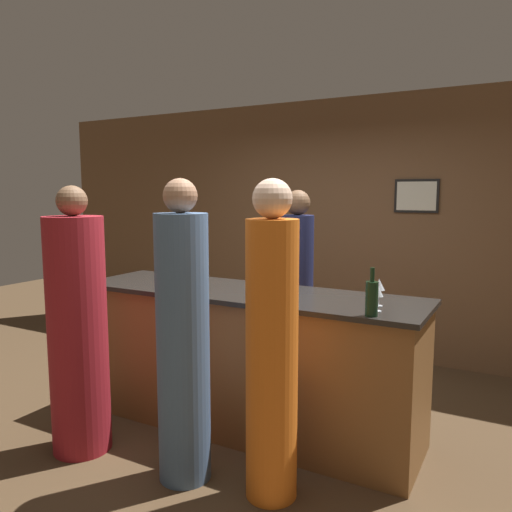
{
  "coord_description": "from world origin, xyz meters",
  "views": [
    {
      "loc": [
        1.83,
        -3.16,
        1.78
      ],
      "look_at": [
        0.04,
        0.1,
        1.31
      ],
      "focal_mm": 35.0,
      "sensor_mm": 36.0,
      "label": 1
    }
  ],
  "objects_px": {
    "bartender": "(297,300)",
    "guest_1": "(272,351)",
    "wine_bottle_0": "(200,273)",
    "guest_0": "(78,331)",
    "guest_2": "(183,342)",
    "wine_bottle_1": "(372,298)",
    "ice_bucket": "(281,274)"
  },
  "relations": [
    {
      "from": "guest_1",
      "to": "wine_bottle_0",
      "type": "xyz_separation_m",
      "value": [
        -0.95,
        0.64,
        0.28
      ]
    },
    {
      "from": "guest_1",
      "to": "bartender",
      "type": "bearing_deg",
      "value": 108.61
    },
    {
      "from": "wine_bottle_0",
      "to": "guest_0",
      "type": "bearing_deg",
      "value": -119.95
    },
    {
      "from": "wine_bottle_0",
      "to": "ice_bucket",
      "type": "relative_size",
      "value": 1.23
    },
    {
      "from": "bartender",
      "to": "wine_bottle_1",
      "type": "height_order",
      "value": "bartender"
    },
    {
      "from": "wine_bottle_1",
      "to": "wine_bottle_0",
      "type": "bearing_deg",
      "value": 169.4
    },
    {
      "from": "guest_0",
      "to": "guest_2",
      "type": "xyz_separation_m",
      "value": [
        0.84,
        0.06,
        0.03
      ]
    },
    {
      "from": "wine_bottle_0",
      "to": "wine_bottle_1",
      "type": "relative_size",
      "value": 0.94
    },
    {
      "from": "bartender",
      "to": "wine_bottle_0",
      "type": "distance_m",
      "value": 0.96
    },
    {
      "from": "guest_0",
      "to": "wine_bottle_1",
      "type": "relative_size",
      "value": 6.33
    },
    {
      "from": "guest_0",
      "to": "ice_bucket",
      "type": "bearing_deg",
      "value": 45.69
    },
    {
      "from": "guest_0",
      "to": "wine_bottle_0",
      "type": "height_order",
      "value": "guest_0"
    },
    {
      "from": "bartender",
      "to": "ice_bucket",
      "type": "bearing_deg",
      "value": 100.75
    },
    {
      "from": "bartender",
      "to": "guest_2",
      "type": "bearing_deg",
      "value": 86.74
    },
    {
      "from": "guest_1",
      "to": "ice_bucket",
      "type": "height_order",
      "value": "guest_1"
    },
    {
      "from": "bartender",
      "to": "guest_2",
      "type": "distance_m",
      "value": 1.51
    },
    {
      "from": "guest_0",
      "to": "ice_bucket",
      "type": "relative_size",
      "value": 8.33
    },
    {
      "from": "guest_0",
      "to": "guest_1",
      "type": "height_order",
      "value": "guest_1"
    },
    {
      "from": "guest_2",
      "to": "ice_bucket",
      "type": "distance_m",
      "value": 1.05
    },
    {
      "from": "wine_bottle_1",
      "to": "guest_1",
      "type": "bearing_deg",
      "value": -140.98
    },
    {
      "from": "wine_bottle_0",
      "to": "wine_bottle_1",
      "type": "xyz_separation_m",
      "value": [
        1.41,
        -0.26,
        0.0
      ]
    },
    {
      "from": "wine_bottle_1",
      "to": "ice_bucket",
      "type": "distance_m",
      "value": 0.99
    },
    {
      "from": "guest_0",
      "to": "ice_bucket",
      "type": "xyz_separation_m",
      "value": [
        1.03,
        1.05,
        0.33
      ]
    },
    {
      "from": "bartender",
      "to": "guest_1",
      "type": "relative_size",
      "value": 0.97
    },
    {
      "from": "bartender",
      "to": "guest_1",
      "type": "height_order",
      "value": "guest_1"
    },
    {
      "from": "guest_1",
      "to": "wine_bottle_0",
      "type": "height_order",
      "value": "guest_1"
    },
    {
      "from": "bartender",
      "to": "wine_bottle_0",
      "type": "height_order",
      "value": "bartender"
    },
    {
      "from": "bartender",
      "to": "ice_bucket",
      "type": "relative_size",
      "value": 8.22
    },
    {
      "from": "guest_2",
      "to": "wine_bottle_1",
      "type": "bearing_deg",
      "value": 24.45
    },
    {
      "from": "bartender",
      "to": "guest_0",
      "type": "height_order",
      "value": "guest_0"
    },
    {
      "from": "guest_2",
      "to": "wine_bottle_1",
      "type": "height_order",
      "value": "guest_2"
    },
    {
      "from": "guest_2",
      "to": "guest_0",
      "type": "bearing_deg",
      "value": -175.67
    }
  ]
}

